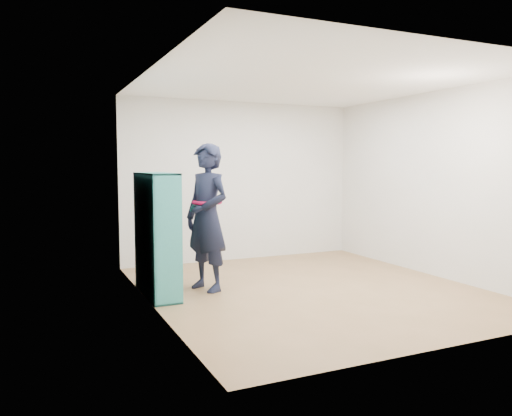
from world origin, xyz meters
name	(u,v)px	position (x,y,z in m)	size (l,w,h in m)	color
floor	(310,289)	(0.00, 0.00, 0.00)	(4.50, 4.50, 0.00)	olive
ceiling	(312,81)	(0.00, 0.00, 2.60)	(4.50, 4.50, 0.00)	white
wall_left	(152,190)	(-2.00, 0.00, 1.30)	(0.02, 4.50, 2.60)	silver
wall_right	(433,184)	(2.00, 0.00, 1.30)	(0.02, 4.50, 2.60)	silver
wall_back	(242,181)	(0.00, 2.25, 1.30)	(4.00, 0.02, 2.60)	silver
wall_front	(449,198)	(0.00, -2.25, 1.30)	(4.00, 0.02, 2.60)	silver
bookshelf	(155,236)	(-1.85, 0.54, 0.71)	(0.32, 1.11, 1.48)	teal
person	(207,217)	(-1.20, 0.51, 0.92)	(0.67, 0.79, 1.84)	black
smartphone	(193,208)	(-1.37, 0.54, 1.04)	(0.07, 0.10, 0.14)	silver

